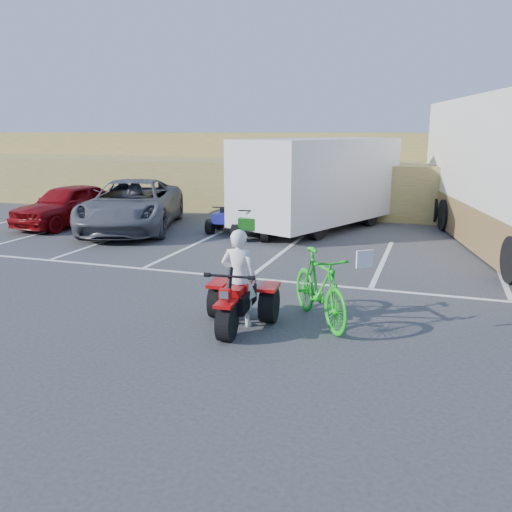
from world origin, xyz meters
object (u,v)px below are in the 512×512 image
(red_trike_atv, at_px, (237,328))
(green_dirt_bike, at_px, (320,288))
(rider, at_px, (239,278))
(quad_atv_blue, at_px, (227,232))
(red_car, at_px, (69,205))
(quad_atv_green, at_px, (252,239))
(cargo_trailer, at_px, (319,181))
(grey_pickup, at_px, (132,205))

(red_trike_atv, bearing_deg, green_dirt_bike, 24.78)
(rider, xyz_separation_m, quad_atv_blue, (-3.36, 7.96, -0.83))
(red_trike_atv, height_order, quad_atv_blue, red_trike_atv)
(red_car, relative_size, quad_atv_green, 2.85)
(cargo_trailer, bearing_deg, quad_atv_blue, -127.14)
(quad_atv_green, bearing_deg, rider, -84.41)
(red_trike_atv, bearing_deg, quad_atv_green, 102.41)
(rider, relative_size, green_dirt_bike, 0.79)
(green_dirt_bike, relative_size, quad_atv_green, 1.42)
(red_trike_atv, height_order, cargo_trailer, cargo_trailer)
(red_car, height_order, quad_atv_green, red_car)
(quad_atv_blue, bearing_deg, cargo_trailer, 27.09)
(grey_pickup, distance_m, quad_atv_green, 4.36)
(cargo_trailer, bearing_deg, quad_atv_green, -100.87)
(green_dirt_bike, xyz_separation_m, red_car, (-10.27, 6.85, 0.09))
(red_car, bearing_deg, red_trike_atv, -32.19)
(red_car, height_order, cargo_trailer, cargo_trailer)
(rider, relative_size, quad_atv_green, 1.12)
(quad_atv_blue, bearing_deg, red_car, -177.57)
(cargo_trailer, bearing_deg, red_trike_atv, -63.31)
(quad_atv_green, bearing_deg, red_trike_atv, -84.66)
(red_trike_atv, distance_m, red_car, 11.78)
(red_car, height_order, quad_atv_blue, red_car)
(red_car, relative_size, quad_atv_blue, 3.06)
(green_dirt_bike, height_order, quad_atv_green, green_dirt_bike)
(grey_pickup, relative_size, cargo_trailer, 0.86)
(rider, bearing_deg, grey_pickup, -53.27)
(grey_pickup, relative_size, quad_atv_blue, 4.26)
(red_car, relative_size, cargo_trailer, 0.62)
(rider, distance_m, quad_atv_green, 7.57)
(grey_pickup, height_order, quad_atv_blue, grey_pickup)
(rider, relative_size, red_car, 0.39)
(green_dirt_bike, xyz_separation_m, quad_atv_blue, (-4.62, 7.41, -0.63))
(red_trike_atv, bearing_deg, rider, 90.00)
(grey_pickup, bearing_deg, quad_atv_green, -21.26)
(red_car, distance_m, quad_atv_green, 6.82)
(quad_atv_blue, relative_size, quad_atv_green, 0.93)
(grey_pickup, xyz_separation_m, quad_atv_blue, (3.14, 0.55, -0.82))
(quad_atv_blue, bearing_deg, rider, -70.36)
(rider, relative_size, quad_atv_blue, 1.21)
(rider, xyz_separation_m, quad_atv_green, (-2.22, 7.19, -0.83))
(grey_pickup, bearing_deg, rider, -67.11)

